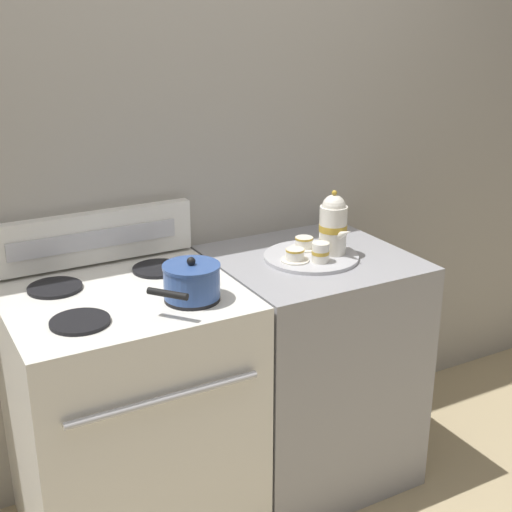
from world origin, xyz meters
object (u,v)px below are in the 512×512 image
at_px(serving_tray, 311,257).
at_px(creamer_jug, 320,252).
at_px(teacup_right, 304,243).
at_px(stove, 131,416).
at_px(teacup_left, 295,255).
at_px(saucepan, 191,281).
at_px(teapot, 333,224).

relative_size(serving_tray, creamer_jug, 4.86).
height_order(teacup_right, creamer_jug, creamer_jug).
bearing_deg(creamer_jug, teacup_right, 80.71).
height_order(stove, teacup_left, teacup_left).
height_order(stove, saucepan, saucepan).
distance_m(teacup_left, teacup_right, 0.14).
bearing_deg(teacup_left, saucepan, -165.96).
distance_m(saucepan, teacup_right, 0.60).
xyz_separation_m(teacup_right, creamer_jug, (-0.02, -0.15, 0.01)).
relative_size(saucepan, teacup_right, 2.55).
bearing_deg(teacup_right, serving_tray, -101.14).
xyz_separation_m(saucepan, teapot, (0.63, 0.12, 0.06)).
distance_m(saucepan, creamer_jug, 0.54).
distance_m(serving_tray, teapot, 0.15).
distance_m(stove, creamer_jug, 0.88).
bearing_deg(teapot, teacup_left, -178.11).
bearing_deg(creamer_jug, serving_tray, 82.50).
relative_size(teacup_right, creamer_jug, 1.43).
xyz_separation_m(stove, teapot, (0.81, -0.03, 0.59)).
distance_m(teacup_left, creamer_jug, 0.09).
bearing_deg(creamer_jug, saucepan, -173.25).
height_order(saucepan, teacup_right, saucepan).
xyz_separation_m(saucepan, serving_tray, (0.54, 0.14, -0.06)).
distance_m(stove, teacup_left, 0.81).
distance_m(stove, teacup_right, 0.89).
relative_size(stove, teapot, 3.89).
bearing_deg(teapot, saucepan, -169.14).
bearing_deg(serving_tray, teacup_right, 78.86).
xyz_separation_m(teapot, creamer_jug, (-0.09, -0.06, -0.08)).
bearing_deg(saucepan, creamer_jug, 6.75).
distance_m(teacup_right, creamer_jug, 0.15).
xyz_separation_m(saucepan, creamer_jug, (0.53, 0.06, -0.02)).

